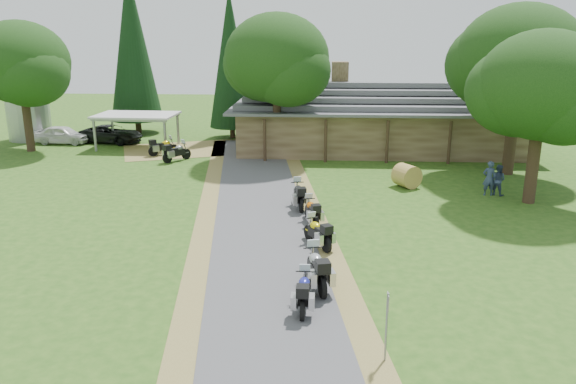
# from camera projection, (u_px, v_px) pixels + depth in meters

# --- Properties ---
(ground) EXTENTS (120.00, 120.00, 0.00)m
(ground) POSITION_uv_depth(u_px,v_px,m) (267.00, 294.00, 18.45)
(ground) COLOR #285016
(ground) RESTS_ON ground
(driveway) EXTENTS (51.95, 51.95, 0.00)m
(driveway) POSITION_uv_depth(u_px,v_px,m) (264.00, 248.00, 22.31)
(driveway) COLOR #3F3F42
(driveway) RESTS_ON ground
(lodge) EXTENTS (21.40, 9.40, 4.90)m
(lodge) POSITION_uv_depth(u_px,v_px,m) (381.00, 116.00, 40.46)
(lodge) COLOR brown
(lodge) RESTS_ON ground
(silo) EXTENTS (3.34, 3.34, 6.57)m
(silo) POSITION_uv_depth(u_px,v_px,m) (26.00, 98.00, 43.87)
(silo) COLOR gray
(silo) RESTS_ON ground
(carport) EXTENTS (5.85, 4.00, 2.48)m
(carport) POSITION_uv_depth(u_px,v_px,m) (138.00, 131.00, 41.42)
(carport) COLOR silver
(carport) RESTS_ON ground
(car_white_sedan) EXTENTS (2.55, 5.38, 1.75)m
(car_white_sedan) POSITION_uv_depth(u_px,v_px,m) (62.00, 132.00, 42.89)
(car_white_sedan) COLOR silver
(car_white_sedan) RESTS_ON ground
(car_dark_suv) EXTENTS (3.46, 5.70, 2.04)m
(car_dark_suv) POSITION_uv_depth(u_px,v_px,m) (111.00, 130.00, 43.26)
(car_dark_suv) COLOR black
(car_dark_suv) RESTS_ON ground
(motorcycle_row_a) EXTENTS (0.64, 1.84, 1.25)m
(motorcycle_row_a) POSITION_uv_depth(u_px,v_px,m) (304.00, 290.00, 17.31)
(motorcycle_row_a) COLOR #242795
(motorcycle_row_a) RESTS_ON ground
(motorcycle_row_b) EXTENTS (1.16, 2.23, 1.45)m
(motorcycle_row_b) POSITION_uv_depth(u_px,v_px,m) (317.00, 267.00, 18.77)
(motorcycle_row_b) COLOR #9C9FA4
(motorcycle_row_b) RESTS_ON ground
(motorcycle_row_c) EXTENTS (1.43, 1.92, 1.27)m
(motorcycle_row_c) POSITION_uv_depth(u_px,v_px,m) (318.00, 231.00, 22.38)
(motorcycle_row_c) COLOR yellow
(motorcycle_row_c) RESTS_ON ground
(motorcycle_row_d) EXTENTS (1.07, 1.91, 1.25)m
(motorcycle_row_d) POSITION_uv_depth(u_px,v_px,m) (312.00, 210.00, 25.04)
(motorcycle_row_d) COLOR orange
(motorcycle_row_d) RESTS_ON ground
(motorcycle_row_e) EXTENTS (1.02, 2.13, 1.40)m
(motorcycle_row_e) POSITION_uv_depth(u_px,v_px,m) (299.00, 194.00, 27.29)
(motorcycle_row_e) COLOR black
(motorcycle_row_e) RESTS_ON ground
(motorcycle_carport_a) EXTENTS (1.91, 1.65, 1.31)m
(motorcycle_carport_a) POSITION_uv_depth(u_px,v_px,m) (163.00, 146.00, 38.98)
(motorcycle_carport_a) COLOR gold
(motorcycle_carport_a) RESTS_ON ground
(motorcycle_carport_b) EXTENTS (1.74, 1.96, 1.36)m
(motorcycle_carport_b) POSITION_uv_depth(u_px,v_px,m) (177.00, 151.00, 37.14)
(motorcycle_carport_b) COLOR slate
(motorcycle_carport_b) RESTS_ON ground
(person_a) EXTENTS (0.62, 0.45, 2.17)m
(person_a) POSITION_uv_depth(u_px,v_px,m) (489.00, 175.00, 29.25)
(person_a) COLOR #344361
(person_a) RESTS_ON ground
(person_b) EXTENTS (0.67, 0.65, 1.93)m
(person_b) POSITION_uv_depth(u_px,v_px,m) (498.00, 177.00, 29.36)
(person_b) COLOR #344361
(person_b) RESTS_ON ground
(hay_bale) EXTENTS (1.69, 1.65, 1.27)m
(hay_bale) POSITION_uv_depth(u_px,v_px,m) (407.00, 176.00, 30.95)
(hay_bale) COLOR olive
(hay_bale) RESTS_ON ground
(sign_post) EXTENTS (0.35, 0.06, 1.94)m
(sign_post) POSITION_uv_depth(u_px,v_px,m) (386.00, 328.00, 14.44)
(sign_post) COLOR gray
(sign_post) RESTS_ON ground
(oak_lodge_left) EXTENTS (6.78, 6.78, 10.74)m
(oak_lodge_left) POSITION_uv_depth(u_px,v_px,m) (277.00, 78.00, 36.49)
(oak_lodge_left) COLOR black
(oak_lodge_left) RESTS_ON ground
(oak_lodge_right) EXTENTS (7.31, 7.31, 11.02)m
(oak_lodge_right) POSITION_uv_depth(u_px,v_px,m) (517.00, 82.00, 32.48)
(oak_lodge_right) COLOR black
(oak_lodge_right) RESTS_ON ground
(oak_driveway) EXTENTS (6.19, 6.19, 9.43)m
(oak_driveway) POSITION_uv_depth(u_px,v_px,m) (540.00, 109.00, 27.02)
(oak_driveway) COLOR black
(oak_driveway) RESTS_ON ground
(oak_silo) EXTENTS (6.71, 6.71, 10.09)m
(oak_silo) POSITION_uv_depth(u_px,v_px,m) (22.00, 80.00, 39.08)
(oak_silo) COLOR black
(oak_silo) RESTS_ON ground
(cedar_near) EXTENTS (3.55, 3.55, 11.59)m
(cedar_near) POSITION_uv_depth(u_px,v_px,m) (231.00, 65.00, 43.89)
(cedar_near) COLOR black
(cedar_near) RESTS_ON ground
(cedar_far) EXTENTS (4.26, 4.26, 13.43)m
(cedar_far) POSITION_uv_depth(u_px,v_px,m) (133.00, 52.00, 45.90)
(cedar_far) COLOR black
(cedar_far) RESTS_ON ground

